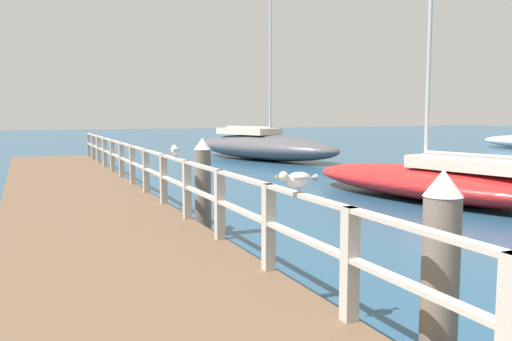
# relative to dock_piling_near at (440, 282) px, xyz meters

# --- Properties ---
(pier_deck) EXTENTS (2.98, 23.96, 0.40)m
(pier_deck) POSITION_rel_dock_piling_near_xyz_m (-1.79, 8.62, -0.66)
(pier_deck) COLOR brown
(pier_deck) RESTS_ON ground_plane
(pier_railing) EXTENTS (0.12, 22.48, 0.96)m
(pier_railing) POSITION_rel_dock_piling_near_xyz_m (-0.38, 8.62, 0.13)
(pier_railing) COLOR #B2ADA3
(pier_railing) RESTS_ON pier_deck
(dock_piling_near) EXTENTS (0.29, 0.29, 1.71)m
(dock_piling_near) POSITION_rel_dock_piling_near_xyz_m (0.00, 0.00, 0.00)
(dock_piling_near) COLOR #6B6056
(dock_piling_near) RESTS_ON ground_plane
(dock_piling_far) EXTENTS (0.29, 0.29, 1.71)m
(dock_piling_far) POSITION_rel_dock_piling_near_xyz_m (0.00, 5.75, 0.00)
(dock_piling_far) COLOR #6B6056
(dock_piling_far) RESTS_ON ground_plane
(seagull_foreground) EXTENTS (0.48, 0.20, 0.21)m
(seagull_foreground) POSITION_rel_dock_piling_near_xyz_m (-0.39, 1.54, 0.62)
(seagull_foreground) COLOR white
(seagull_foreground) RESTS_ON pier_railing
(seagull_background) EXTENTS (0.22, 0.47, 0.21)m
(seagull_background) POSITION_rel_dock_piling_near_xyz_m (-0.38, 6.18, 0.62)
(seagull_background) COLOR white
(seagull_background) RESTS_ON pier_railing
(boat_0) EXTENTS (4.31, 8.32, 9.25)m
(boat_0) POSITION_rel_dock_piling_near_xyz_m (6.62, 7.22, -0.39)
(boat_0) COLOR red
(boat_0) RESTS_ON ground_plane
(boat_3) EXTENTS (5.23, 9.29, 11.66)m
(boat_3) POSITION_rel_dock_piling_near_xyz_m (7.45, 19.81, -0.22)
(boat_3) COLOR #4C4C51
(boat_3) RESTS_ON ground_plane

